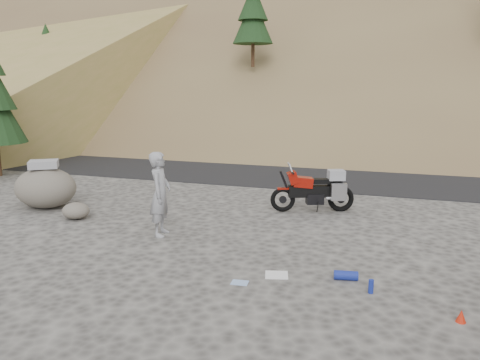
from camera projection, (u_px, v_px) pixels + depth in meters
The scene contains 12 objects.
ground at pixel (244, 245), 9.88m from camera, with size 140.00×140.00×0.00m, color #3E3C39.
road at pixel (314, 172), 18.26m from camera, with size 120.00×7.00×0.05m, color black.
hillside at pixel (370, 4), 45.74m from camera, with size 120.00×73.00×46.72m.
motorcycle at pixel (316, 191), 12.43m from camera, with size 2.15×1.10×1.34m.
man at pixel (162, 235), 10.58m from camera, with size 0.69×0.45×1.90m, color #939499.
boulder at pixel (46, 187), 12.84m from camera, with size 2.12×1.97×1.29m.
small_rock at pixel (76, 211), 11.81m from camera, with size 0.72×0.66×0.42m.
gear_white_cloth at pixel (277, 275), 8.33m from camera, with size 0.40×0.36×0.01m, color white.
gear_blue_mat at pixel (346, 275), 8.12m from camera, with size 0.16×0.16×0.41m, color navy.
gear_bottle at pixel (371, 286), 7.60m from camera, with size 0.08×0.08×0.23m, color navy.
gear_funnel at pixel (461, 316), 6.67m from camera, with size 0.15×0.15×0.19m, color red.
gear_blue_cloth at pixel (240, 283), 8.01m from camera, with size 0.29×0.21×0.01m, color #91B0E0.
Camera 1 is at (2.85, -8.97, 3.34)m, focal length 35.00 mm.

